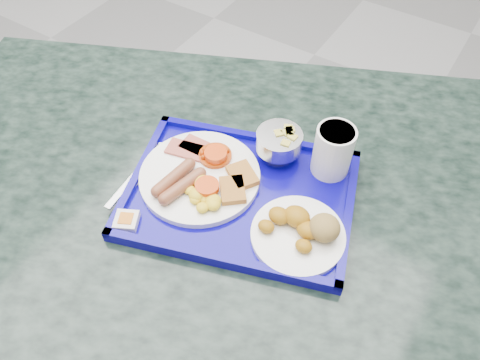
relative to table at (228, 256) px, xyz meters
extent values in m
plane|color=#9A9A9D|center=(-0.50, 0.25, -0.62)|extent=(6.00, 6.00, 0.00)
cylinder|color=slate|center=(0.00, 0.00, -0.60)|extent=(0.62, 0.62, 0.03)
cylinder|color=slate|center=(0.00, 0.00, -0.21)|extent=(0.12, 0.12, 0.75)
cube|color=black|center=(0.00, 0.00, 0.19)|extent=(1.58, 1.36, 0.04)
cube|color=#090289|center=(0.02, 0.02, 0.22)|extent=(0.50, 0.43, 0.01)
cube|color=#090289|center=(-0.02, 0.16, 0.23)|extent=(0.41, 0.15, 0.01)
cube|color=#090289|center=(0.07, -0.12, 0.23)|extent=(0.41, 0.15, 0.01)
cube|color=#090289|center=(0.21, 0.08, 0.23)|extent=(0.11, 0.30, 0.01)
cube|color=#090289|center=(-0.17, -0.04, 0.23)|extent=(0.11, 0.30, 0.01)
cylinder|color=white|center=(-0.06, 0.01, 0.23)|extent=(0.23, 0.23, 0.01)
cube|color=#BC574B|center=(-0.10, 0.06, 0.24)|extent=(0.08, 0.04, 0.01)
cube|color=#BC574B|center=(-0.12, 0.04, 0.24)|extent=(0.09, 0.06, 0.01)
cylinder|color=#AF3D07|center=(-0.06, 0.06, 0.24)|extent=(0.07, 0.07, 0.01)
sphere|color=#AF3D07|center=(-0.08, 0.07, 0.25)|extent=(0.01, 0.01, 0.01)
sphere|color=#AF3D07|center=(-0.09, 0.06, 0.25)|extent=(0.01, 0.01, 0.01)
sphere|color=#AF3D07|center=(-0.06, 0.04, 0.25)|extent=(0.01, 0.01, 0.01)
sphere|color=#AF3D07|center=(-0.06, 0.05, 0.25)|extent=(0.01, 0.01, 0.01)
sphere|color=#AF3D07|center=(-0.06, 0.06, 0.25)|extent=(0.01, 0.01, 0.01)
sphere|color=#AF3D07|center=(-0.05, 0.08, 0.25)|extent=(0.01, 0.01, 0.01)
sphere|color=#AF3D07|center=(-0.05, 0.08, 0.25)|extent=(0.01, 0.01, 0.01)
sphere|color=#AF3D07|center=(-0.09, 0.05, 0.25)|extent=(0.01, 0.01, 0.01)
sphere|color=#AF3D07|center=(-0.05, 0.04, 0.25)|extent=(0.01, 0.01, 0.01)
sphere|color=#AF3D07|center=(-0.08, 0.04, 0.25)|extent=(0.01, 0.01, 0.01)
sphere|color=#AF3D07|center=(-0.07, 0.06, 0.25)|extent=(0.01, 0.01, 0.01)
sphere|color=#AF3D07|center=(-0.08, 0.06, 0.25)|extent=(0.01, 0.01, 0.01)
sphere|color=#AF3D07|center=(-0.06, 0.08, 0.25)|extent=(0.01, 0.01, 0.01)
sphere|color=#AF3D07|center=(-0.07, 0.08, 0.25)|extent=(0.01, 0.01, 0.01)
cube|color=#A66829|center=(0.01, 0.05, 0.25)|extent=(0.08, 0.07, 0.01)
cube|color=#A66829|center=(0.01, 0.01, 0.25)|extent=(0.07, 0.08, 0.01)
cylinder|color=brown|center=(-0.09, -0.03, 0.25)|extent=(0.03, 0.09, 0.02)
cylinder|color=brown|center=(-0.07, -0.04, 0.25)|extent=(0.04, 0.09, 0.02)
ellipsoid|color=yellow|center=(-0.01, -0.06, 0.25)|extent=(0.02, 0.02, 0.01)
ellipsoid|color=yellow|center=(-0.03, -0.04, 0.25)|extent=(0.02, 0.02, 0.02)
ellipsoid|color=yellow|center=(-0.04, -0.02, 0.25)|extent=(0.02, 0.02, 0.01)
ellipsoid|color=yellow|center=(-0.03, -0.04, 0.25)|extent=(0.03, 0.03, 0.02)
ellipsoid|color=yellow|center=(0.00, -0.04, 0.25)|extent=(0.03, 0.03, 0.02)
ellipsoid|color=yellow|center=(-0.03, -0.05, 0.25)|extent=(0.02, 0.02, 0.01)
ellipsoid|color=yellow|center=(-0.02, -0.04, 0.25)|extent=(0.02, 0.02, 0.01)
ellipsoid|color=yellow|center=(0.00, -0.04, 0.25)|extent=(0.03, 0.03, 0.02)
ellipsoid|color=yellow|center=(-0.03, -0.02, 0.25)|extent=(0.03, 0.03, 0.02)
ellipsoid|color=yellow|center=(-0.02, -0.03, 0.25)|extent=(0.02, 0.02, 0.01)
ellipsoid|color=yellow|center=(-0.05, -0.04, 0.25)|extent=(0.02, 0.02, 0.01)
ellipsoid|color=yellow|center=(-0.04, -0.01, 0.25)|extent=(0.03, 0.03, 0.02)
cylinder|color=#C02D05|center=(-0.06, 0.06, 0.26)|extent=(0.04, 0.04, 0.01)
cylinder|color=#C02D05|center=(-0.03, -0.02, 0.26)|extent=(0.04, 0.04, 0.01)
cylinder|color=white|center=(0.16, -0.01, 0.23)|extent=(0.17, 0.17, 0.01)
ellipsoid|color=#9D6912|center=(0.18, -0.03, 0.25)|extent=(0.03, 0.03, 0.02)
ellipsoid|color=#9D6912|center=(0.17, 0.00, 0.25)|extent=(0.04, 0.03, 0.03)
ellipsoid|color=#9D6912|center=(0.14, 0.01, 0.26)|extent=(0.05, 0.04, 0.03)
ellipsoid|color=#9D6912|center=(0.12, 0.00, 0.25)|extent=(0.04, 0.03, 0.03)
ellipsoid|color=#9D6912|center=(0.11, -0.03, 0.25)|extent=(0.03, 0.03, 0.02)
ellipsoid|color=olive|center=(0.20, 0.01, 0.26)|extent=(0.05, 0.05, 0.04)
cylinder|color=#ADADAF|center=(0.03, 0.14, 0.23)|extent=(0.06, 0.06, 0.01)
cylinder|color=#ADADAF|center=(0.03, 0.14, 0.24)|extent=(0.02, 0.02, 0.02)
cylinder|color=#ADADAF|center=(0.03, 0.14, 0.27)|extent=(0.09, 0.09, 0.04)
cube|color=#D2C650|center=(0.04, 0.15, 0.28)|extent=(0.02, 0.02, 0.01)
cube|color=#D2C650|center=(0.06, 0.15, 0.28)|extent=(0.02, 0.02, 0.01)
cube|color=#D2C650|center=(0.06, 0.13, 0.28)|extent=(0.02, 0.02, 0.01)
cube|color=#D2C650|center=(0.03, 0.14, 0.28)|extent=(0.02, 0.02, 0.01)
cube|color=#D2C650|center=(0.04, 0.17, 0.28)|extent=(0.02, 0.02, 0.01)
cube|color=#D2C650|center=(0.05, 0.16, 0.28)|extent=(0.02, 0.02, 0.01)
cube|color=#D2C650|center=(0.05, 0.16, 0.28)|extent=(0.02, 0.02, 0.01)
cylinder|color=white|center=(0.14, 0.17, 0.28)|extent=(0.07, 0.07, 0.10)
cylinder|color=orange|center=(0.14, 0.17, 0.33)|extent=(0.07, 0.07, 0.01)
cube|color=#ADADAF|center=(-0.16, -0.04, 0.23)|extent=(0.03, 0.14, 0.00)
ellipsoid|color=#ADADAF|center=(-0.15, 0.05, 0.23)|extent=(0.04, 0.05, 0.01)
cube|color=#ADADAF|center=(-0.17, -0.05, 0.23)|extent=(0.03, 0.19, 0.00)
cube|color=white|center=(-0.11, -0.15, 0.24)|extent=(0.06, 0.06, 0.01)
cube|color=orange|center=(-0.11, -0.15, 0.24)|extent=(0.03, 0.03, 0.00)
camera|label=1|loc=(0.31, -0.43, 0.93)|focal=35.00mm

